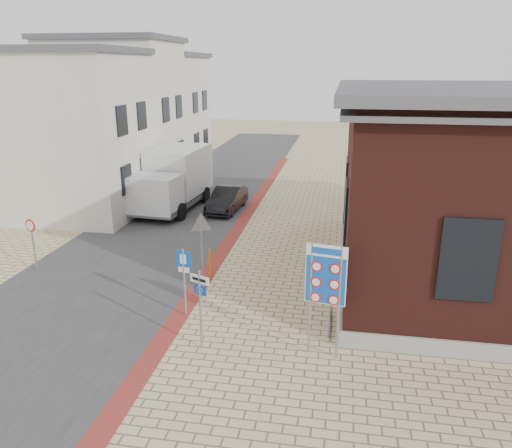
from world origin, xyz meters
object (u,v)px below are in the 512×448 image
Objects in this scene: essen_sign at (200,298)px; parking_sign at (184,272)px; border_sign at (326,277)px; sedan at (227,199)px; box_truck at (174,179)px; bollard at (210,263)px.

essen_sign reaches higher than parking_sign.
border_sign reaches higher than essen_sign.
sedan is 13.70m from essen_sign.
sedan is 11.87m from parking_sign.
box_truck is (-2.90, -0.08, 1.01)m from sedan.
border_sign is (8.60, -13.17, 0.63)m from box_truck.
sedan is 1.22× the size of border_sign.
box_truck is 9.74m from bollard.
border_sign is 4.62m from parking_sign.
border_sign is 1.43× the size of parking_sign.
sedan is 0.61× the size of box_truck.
essen_sign reaches higher than sedan.
essen_sign is at bearing -51.17° from parking_sign.
essen_sign is 2.11× the size of bollard.
sedan is 3.07m from box_truck.
sedan is at bearing 99.09° from bollard.
box_truck is 2.84× the size of parking_sign.
border_sign is (5.70, -13.25, 1.65)m from sedan.
essen_sign is at bearing -166.26° from border_sign.
border_sign is at bearing -10.86° from parking_sign.
essen_sign is at bearing -63.85° from box_truck.
parking_sign is 2.03× the size of bollard.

